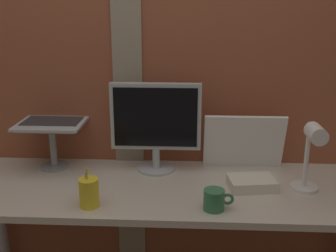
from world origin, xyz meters
TOP-DOWN VIEW (x-y plane):
  - brick_wall_back at (0.00, 0.47)m, footprint 3.01×0.16m
  - desk at (0.10, 0.11)m, footprint 1.94×0.61m
  - monitor at (0.04, 0.29)m, footprint 0.43×0.18m
  - laptop_stand at (-0.47, 0.29)m, footprint 0.28×0.22m
  - laptop at (-0.47, 0.36)m, footprint 0.31×0.32m
  - whiteboard_panel at (0.46, 0.33)m, footprint 0.39×0.09m
  - desk_lamp at (0.70, 0.05)m, footprint 0.12×0.20m
  - pen_cup at (-0.20, -0.10)m, footprint 0.08×0.08m
  - coffee_mug at (0.30, -0.10)m, footprint 0.12×0.08m
  - paper_clutter_stack at (0.47, 0.11)m, footprint 0.22×0.17m

SIDE VIEW (x-z plane):
  - desk at x=0.10m, z-range 0.29..1.02m
  - paper_clutter_stack at x=0.47m, z-range 0.73..0.78m
  - coffee_mug at x=0.30m, z-range 0.73..0.82m
  - pen_cup at x=-0.20m, z-range 0.71..0.88m
  - whiteboard_panel at x=0.46m, z-range 0.73..1.01m
  - laptop_stand at x=-0.47m, z-range 0.77..0.99m
  - desk_lamp at x=0.70m, z-range 0.77..1.09m
  - monitor at x=0.04m, z-range 0.77..1.20m
  - laptop at x=-0.47m, z-range 0.90..1.11m
  - brick_wall_back at x=0.00m, z-range 0.00..2.31m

